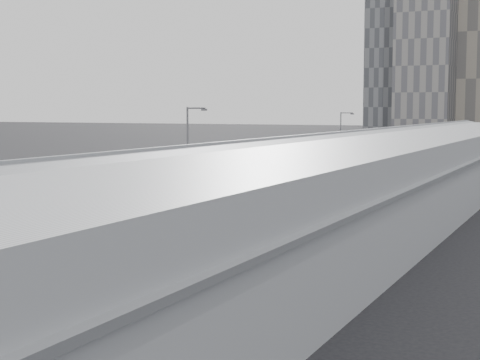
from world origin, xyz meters
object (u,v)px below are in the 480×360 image
Objects in this scene: street_lamp_near at (189,152)px; bus_6 at (380,167)px; bus_3 at (231,205)px; street_lamp_far at (342,138)px; suv at (403,155)px; shipping_container at (360,158)px; bus_2 at (150,226)px; bus_4 at (297,187)px; bus_5 at (349,175)px.

bus_6 is at bearing 79.79° from street_lamp_near.
street_lamp_far reaches higher than bus_3.
street_lamp_near is 44.64m from street_lamp_far.
street_lamp_near is at bearing 135.18° from bus_3.
suv is at bearing 88.42° from bus_3.
shipping_container reaches higher than suv.
street_lamp_far is (-0.20, 44.64, -0.33)m from street_lamp_near.
shipping_container is (-8.10, 62.99, -0.27)m from bus_3.
bus_2 is at bearing -101.02° from suv.
bus_4 is at bearing 92.03° from bus_2.
bus_2 is 1.04× the size of bus_4.
bus_5 is 55.01m from suv.
bus_4 is 69.78m from suv.
shipping_container is at bearing 91.42° from bus_3.
bus_3 is 85.67m from suv.
bus_4 is 35.13m from street_lamp_far.
street_lamp_far reaches higher than shipping_container.
bus_6 is 1.97× the size of shipping_container.
shipping_container is at bearing 94.40° from street_lamp_far.
bus_3 is 1.08× the size of bus_4.
bus_2 is at bearing -68.49° from street_lamp_near.
bus_4 is 1.35× the size of street_lamp_near.
bus_3 is at bearing -81.93° from street_lamp_far.
bus_3 is at bearing -87.86° from bus_6.
shipping_container is (-8.17, 18.58, -0.10)m from bus_6.
bus_4 is 2.41× the size of suv.
street_lamp_far reaches higher than bus_4.
bus_2 reaches higher than bus_5.
bus_5 is (0.68, 14.91, -0.05)m from bus_4.
bus_3 is at bearing 90.06° from bus_2.
bus_4 is 1.45× the size of street_lamp_far.
street_lamp_near reaches higher than bus_3.
bus_6 is at bearing 88.89° from bus_4.
street_lamp_far is at bearing 100.98° from bus_4.
street_lamp_far is at bearing -105.77° from suv.
bus_3 is at bearing -95.91° from shipping_container.
street_lamp_near reaches higher than bus_6.
bus_5 is at bearing 83.92° from bus_3.
bus_2 is at bearing -97.21° from shipping_container.
shipping_container is at bearing 97.35° from bus_2.
street_lamp_near is 1.78× the size of suv.
bus_3 is 50.85m from street_lamp_far.
bus_2 reaches higher than suv.
street_lamp_far is at bearing 90.25° from street_lamp_near.
bus_3 is 1.12× the size of bus_6.
suv is at bearing 94.99° from bus_2.
bus_3 is at bearing -100.37° from suv.
suv is at bearing 95.04° from bus_4.
bus_6 is (-0.03, 13.61, -0.02)m from bus_5.
bus_2 is 0.96× the size of bus_3.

